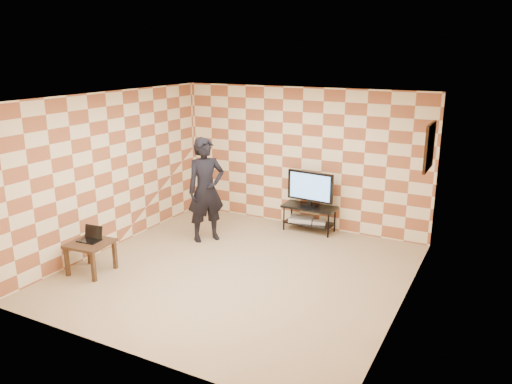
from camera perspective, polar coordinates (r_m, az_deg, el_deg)
floor at (r=7.96m, az=-2.03°, el=-9.05°), size 5.00×5.00×0.00m
wall_back at (r=9.67m, az=5.23°, el=3.88°), size 5.00×0.02×2.70m
wall_front at (r=5.57m, az=-15.02°, el=-5.80°), size 5.00×0.02×2.70m
wall_left at (r=8.96m, az=-16.18°, el=2.33°), size 0.02×5.00×2.70m
wall_right at (r=6.66m, az=16.93°, el=-2.34°), size 0.02×5.00×2.70m
ceiling at (r=7.24m, az=-2.24°, el=10.70°), size 5.00×5.00×0.02m
wall_art at (r=8.01m, az=19.23°, el=4.91°), size 0.04×0.72×0.72m
tv_stand at (r=9.58m, az=6.12°, el=-2.37°), size 1.02×0.46×0.50m
tv at (r=9.43m, az=6.21°, el=0.54°), size 0.92×0.20×0.67m
dvd_player at (r=9.69m, az=5.19°, el=-3.10°), size 0.51×0.41×0.08m
game_console at (r=9.57m, az=7.23°, el=-3.47°), size 0.27×0.23×0.05m
side_table at (r=8.18m, az=-18.41°, el=-6.04°), size 0.66×0.66×0.50m
laptop at (r=8.22m, az=-18.35°, el=-4.91°), size 0.35×0.29×0.22m
person at (r=8.97m, az=-5.74°, el=0.24°), size 0.78×0.82×1.89m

